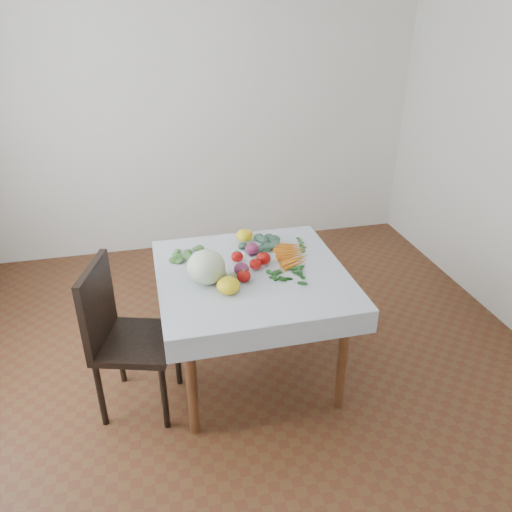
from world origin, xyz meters
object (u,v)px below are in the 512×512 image
Objects in this scene: heirloom_back at (245,235)px; carrot_bunch at (292,254)px; chair at (120,330)px; cabbage at (206,267)px; table at (252,286)px.

carrot_bunch is at bearing -50.32° from heirloom_back.
cabbage is (0.52, 0.06, 0.31)m from chair.
table is 2.75× the size of carrot_bunch.
carrot_bunch reaches higher than table.
cabbage is at bearing -124.28° from heirloom_back.
chair reaches higher than table.
cabbage is at bearing -168.60° from table.
carrot_bunch is at bearing 12.89° from chair.
chair is at bearing -167.11° from carrot_bunch.
chair is 2.62× the size of carrot_bunch.
table is at bearing 7.93° from chair.
carrot_bunch is at bearing 18.82° from cabbage.
chair is at bearing -172.07° from table.
heirloom_back is (0.33, 0.49, -0.06)m from cabbage.
table is 8.74× the size of heirloom_back.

